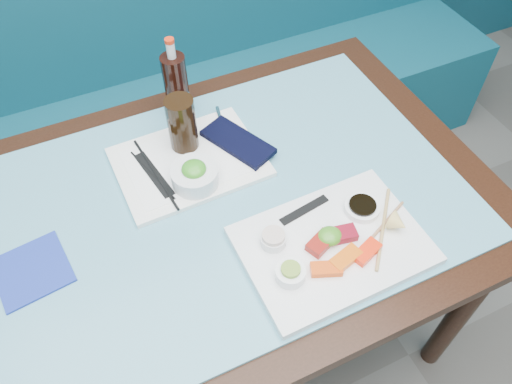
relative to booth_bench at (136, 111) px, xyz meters
name	(u,v)px	position (x,y,z in m)	size (l,w,h in m)	color
booth_bench	(136,111)	(0.00, 0.00, 0.00)	(3.00, 0.56, 1.17)	#0D4656
dining_table	(210,228)	(0.00, -0.84, 0.29)	(1.40, 0.90, 0.75)	black
glass_top	(207,207)	(0.00, -0.84, 0.38)	(1.22, 0.76, 0.01)	#589BB0
sashimi_plate	(332,245)	(0.21, -1.07, 0.39)	(0.40, 0.29, 0.02)	white
salmon_left	(326,269)	(0.16, -1.12, 0.41)	(0.07, 0.03, 0.02)	#E84509
salmon_mid	(346,258)	(0.21, -1.12, 0.41)	(0.07, 0.03, 0.02)	#EA5909
salmon_right	(367,252)	(0.26, -1.12, 0.41)	(0.07, 0.03, 0.02)	#FF2A0A
tuna_left	(320,243)	(0.18, -1.06, 0.41)	(0.06, 0.04, 0.02)	maroon
tuna_right	(342,234)	(0.23, -1.06, 0.41)	(0.06, 0.04, 0.02)	maroon
seaweed_garnish	(330,236)	(0.20, -1.06, 0.42)	(0.06, 0.05, 0.03)	#42891F
ramekin_wasabi	(290,273)	(0.08, -1.10, 0.42)	(0.06, 0.06, 0.03)	white
wasabi_fill	(291,269)	(0.08, -1.10, 0.43)	(0.04, 0.04, 0.01)	olive
ramekin_ginger	(273,240)	(0.09, -1.01, 0.42)	(0.06, 0.06, 0.02)	white
ginger_fill	(273,236)	(0.09, -1.01, 0.43)	(0.05, 0.05, 0.01)	beige
soy_dish	(362,208)	(0.31, -1.02, 0.41)	(0.08, 0.08, 0.02)	white
soy_fill	(363,205)	(0.31, -1.02, 0.42)	(0.06, 0.06, 0.01)	black
lemon_wedge	(398,224)	(0.35, -1.10, 0.43)	(0.05, 0.05, 0.04)	#FFDA78
chopstick_sleeve	(304,210)	(0.19, -0.96, 0.41)	(0.13, 0.02, 0.00)	black
wooden_chopstick_a	(379,229)	(0.32, -1.08, 0.41)	(0.01, 0.01, 0.20)	#9E6C4A
wooden_chopstick_b	(383,228)	(0.33, -1.08, 0.41)	(0.01, 0.01, 0.23)	tan
serving_tray	(189,162)	(0.01, -0.69, 0.39)	(0.36, 0.27, 0.01)	white
paper_placemat	(189,160)	(0.01, -0.69, 0.40)	(0.30, 0.21, 0.00)	white
seaweed_bowl	(195,176)	(0.00, -0.77, 0.42)	(0.11, 0.11, 0.05)	white
seaweed_salad	(194,169)	(0.00, -0.77, 0.45)	(0.06, 0.06, 0.03)	#379121
cola_glass	(182,124)	(0.02, -0.64, 0.47)	(0.07, 0.07, 0.15)	black
navy_pouch	(238,142)	(0.14, -0.69, 0.40)	(0.08, 0.20, 0.02)	black
fork	(220,118)	(0.14, -0.59, 0.40)	(0.01, 0.01, 0.09)	silver
black_chopstick_a	(152,175)	(-0.09, -0.70, 0.40)	(0.01, 0.01, 0.20)	black
black_chopstick_b	(155,174)	(-0.08, -0.70, 0.40)	(0.01, 0.01, 0.26)	black
tray_sleeve	(154,174)	(-0.09, -0.70, 0.40)	(0.03, 0.17, 0.00)	black
cola_bottle_body	(176,86)	(0.05, -0.50, 0.48)	(0.06, 0.06, 0.18)	black
cola_bottle_neck	(171,50)	(0.05, -0.50, 0.59)	(0.02, 0.02, 0.04)	white
cola_bottle_cap	(169,41)	(0.05, -0.50, 0.61)	(0.02, 0.02, 0.01)	red
blue_napkin	(32,271)	(-0.41, -0.85, 0.39)	(0.15, 0.15, 0.01)	navy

